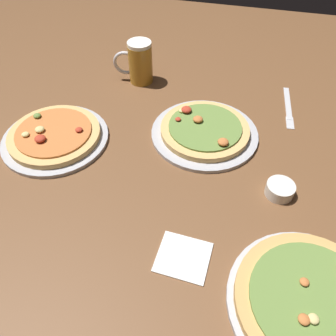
{
  "coord_description": "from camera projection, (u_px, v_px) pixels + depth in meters",
  "views": [
    {
      "loc": [
        0.15,
        -0.6,
        0.68
      ],
      "look_at": [
        0.0,
        0.0,
        0.02
      ],
      "focal_mm": 35.84,
      "sensor_mm": 36.0,
      "label": 1
    }
  ],
  "objects": [
    {
      "name": "ground_plane",
      "position": [
        168.0,
        177.0,
        0.93
      ],
      "size": [
        2.4,
        2.4,
        0.03
      ],
      "primitive_type": "cube",
      "color": "brown"
    },
    {
      "name": "pizza_plate_near",
      "position": [
        312.0,
        303.0,
        0.66
      ],
      "size": [
        0.33,
        0.33,
        0.05
      ],
      "color": "#B2B2B7",
      "rests_on": "ground_plane"
    },
    {
      "name": "pizza_plate_far",
      "position": [
        205.0,
        131.0,
        1.01
      ],
      "size": [
        0.32,
        0.32,
        0.05
      ],
      "color": "#B2B2B7",
      "rests_on": "ground_plane"
    },
    {
      "name": "pizza_plate_side",
      "position": [
        55.0,
        136.0,
        1.0
      ],
      "size": [
        0.31,
        0.31,
        0.05
      ],
      "color": "#B2B2B7",
      "rests_on": "ground_plane"
    },
    {
      "name": "beer_mug_dark",
      "position": [
        139.0,
        62.0,
        1.18
      ],
      "size": [
        0.14,
        0.08,
        0.15
      ],
      "color": "#B27A23",
      "rests_on": "ground_plane"
    },
    {
      "name": "ramekin_sauce",
      "position": [
        280.0,
        190.0,
        0.86
      ],
      "size": [
        0.07,
        0.07,
        0.03
      ],
      "primitive_type": "cylinder",
      "color": "silver",
      "rests_on": "ground_plane"
    },
    {
      "name": "napkin_folded",
      "position": [
        183.0,
        257.0,
        0.74
      ],
      "size": [
        0.12,
        0.11,
        0.01
      ],
      "primitive_type": "cube",
      "rotation": [
        0.0,
        0.0,
        -0.05
      ],
      "color": "white",
      "rests_on": "ground_plane"
    },
    {
      "name": "knife_right",
      "position": [
        288.0,
        107.0,
        1.12
      ],
      "size": [
        0.04,
        0.23,
        0.01
      ],
      "color": "silver",
      "rests_on": "ground_plane"
    }
  ]
}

